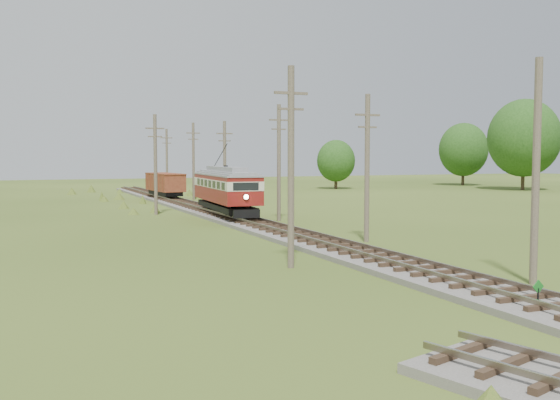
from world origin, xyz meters
name	(u,v)px	position (x,y,z in m)	size (l,w,h in m)	color
railbed_main	(228,217)	(0.00, 34.00, 0.19)	(3.60, 96.00, 0.57)	#605B54
switch_marker	(538,293)	(-0.20, 1.50, 0.63)	(0.45, 0.06, 1.08)	black
streetcar	(226,187)	(0.00, 34.40, 2.57)	(3.57, 12.09, 5.48)	black
gondola	(165,184)	(0.00, 56.75, 1.94)	(3.11, 7.87, 2.56)	black
gravel_pile	(222,199)	(4.02, 48.32, 0.62)	(3.65, 3.87, 1.33)	gray
utility_pole_r_1	(536,172)	(3.10, 5.00, 4.40)	(0.30, 0.30, 8.80)	brown
utility_pole_r_2	(367,166)	(3.30, 18.00, 4.42)	(1.60, 0.30, 8.60)	brown
utility_pole_r_3	(279,161)	(3.20, 31.00, 4.63)	(1.60, 0.30, 9.00)	brown
utility_pole_r_4	(225,164)	(3.00, 44.00, 4.32)	(1.60, 0.30, 8.40)	brown
utility_pole_r_5	(193,160)	(3.40, 57.00, 4.58)	(1.60, 0.30, 8.90)	brown
utility_pole_r_6	(167,160)	(3.20, 70.00, 4.47)	(1.60, 0.30, 8.70)	brown
utility_pole_l_a	(291,165)	(-4.20, 12.00, 4.63)	(1.60, 0.30, 9.00)	brown
utility_pole_l_b	(155,163)	(-4.50, 40.00, 4.42)	(1.60, 0.30, 8.60)	brown
tree_right_4	(524,138)	(54.00, 58.00, 7.75)	(10.50, 10.50, 13.53)	#38281C
tree_right_5	(463,150)	(56.00, 74.00, 6.19)	(8.40, 8.40, 10.82)	#38281C
tree_mid_b	(336,161)	(30.00, 72.00, 4.33)	(5.88, 5.88, 7.57)	#38281C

